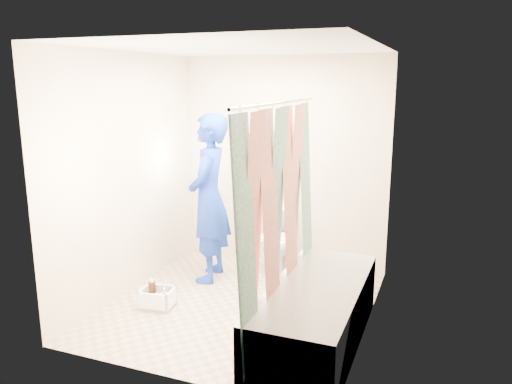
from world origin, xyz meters
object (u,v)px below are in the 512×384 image
at_px(toilet, 278,241).
at_px(plumber, 209,198).
at_px(bathtub, 316,312).
at_px(cleaning_caddy, 158,299).

height_order(toilet, plumber, plumber).
height_order(bathtub, toilet, toilet).
height_order(bathtub, plumber, plumber).
distance_m(toilet, cleaning_caddy, 1.56).
height_order(plumber, cleaning_caddy, plumber).
height_order(toilet, cleaning_caddy, toilet).
bearing_deg(plumber, toilet, 118.69).
distance_m(bathtub, toilet, 1.65).
bearing_deg(toilet, cleaning_caddy, -130.85).
bearing_deg(plumber, cleaning_caddy, -20.62).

